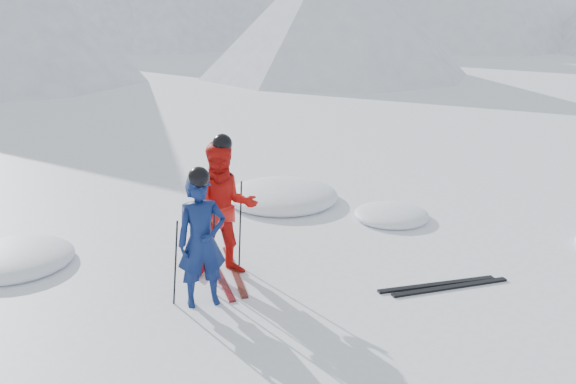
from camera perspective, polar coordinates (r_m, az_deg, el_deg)
ground at (r=9.50m, az=10.76°, el=-5.55°), size 160.00×160.00×0.00m
skier_blue at (r=7.58m, az=-8.08°, el=-4.61°), size 0.68×0.51×1.68m
skier_red at (r=8.33m, az=-5.96°, el=-1.68°), size 1.06×0.91×1.89m
pole_blue_left at (r=7.72m, az=-10.48°, el=-6.56°), size 0.11×0.08×1.12m
pole_blue_right at (r=7.98m, az=-7.00°, el=-5.56°), size 0.11×0.07×1.12m
pole_red_left at (r=8.55m, az=-8.42°, el=-3.52°), size 0.12×0.10×1.26m
pole_red_right at (r=8.68m, az=-4.49°, el=-3.04°), size 0.12×0.09×1.26m
ski_worn_left at (r=8.64m, az=-6.50°, el=-7.65°), size 0.43×1.68×0.03m
ski_worn_right at (r=8.72m, az=-5.04°, el=-7.33°), size 0.55×1.66×0.03m
ski_loose_a at (r=8.53m, az=13.76°, el=-8.40°), size 1.67×0.52×0.03m
ski_loose_b at (r=8.50m, az=14.95°, el=-8.60°), size 1.68×0.47×0.03m
snow_lumps at (r=10.60m, az=-1.44°, el=-2.75°), size 9.61×6.42×0.47m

